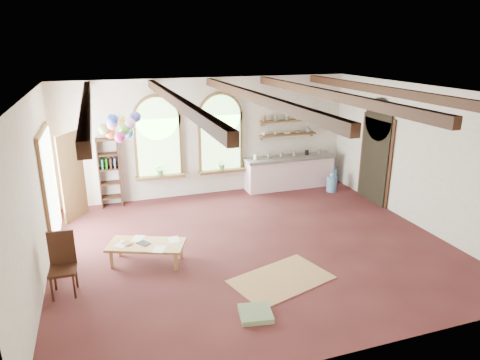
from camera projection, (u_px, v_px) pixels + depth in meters
name	position (u px, v px, depth m)	size (l,w,h in m)	color
floor	(253.00, 245.00, 9.01)	(8.00, 8.00, 0.00)	#552324
ceiling_beams	(254.00, 97.00, 8.05)	(6.20, 6.80, 0.18)	#3D1F13
window_left	(158.00, 140.00, 11.17)	(1.30, 0.28, 2.20)	brown
window_right	(221.00, 136.00, 11.69)	(1.30, 0.28, 2.20)	brown
left_doorway	(50.00, 187.00, 9.08)	(0.10, 1.90, 2.50)	brown
right_doorway	(375.00, 161.00, 11.22)	(0.10, 1.30, 2.40)	black
kitchen_counter	(289.00, 172.00, 12.44)	(2.68, 0.62, 0.94)	beige
wall_shelf_lower	(288.00, 134.00, 12.27)	(1.70, 0.24, 0.04)	brown
wall_shelf_upper	(288.00, 121.00, 12.15)	(1.70, 0.24, 0.04)	brown
wall_clock	(326.00, 119.00, 12.61)	(0.32, 0.32, 0.04)	black
bookshelf	(109.00, 173.00, 10.91)	(0.53, 0.32, 1.80)	#3D1F13
coffee_table	(146.00, 246.00, 8.19)	(1.58, 1.15, 0.41)	tan
side_chair	(64.00, 277.00, 7.21)	(0.46, 0.46, 1.09)	#3D1F13
floor_mat	(281.00, 279.00, 7.71)	(1.74, 1.07, 0.02)	tan
floor_cushion	(256.00, 314.00, 6.68)	(0.49, 0.49, 0.09)	#6D885E
water_jug_a	(332.00, 183.00, 12.19)	(0.29, 0.29, 0.57)	#598FC0
water_jug_b	(332.00, 175.00, 12.95)	(0.30, 0.30, 0.58)	#598FC0
balloon_cluster	(120.00, 126.00, 9.27)	(0.92, 0.92, 1.15)	silver
table_book	(124.00, 245.00, 8.11)	(0.15, 0.22, 0.02)	olive
tablet	(144.00, 243.00, 8.18)	(0.17, 0.25, 0.01)	black
potted_plant_left	(160.00, 170.00, 11.32)	(0.27, 0.23, 0.30)	#598C4C
potted_plant_right	(222.00, 164.00, 11.83)	(0.27, 0.23, 0.30)	#598C4C
shelf_cup_a	(264.00, 134.00, 12.03)	(0.12, 0.10, 0.10)	white
shelf_cup_b	(275.00, 133.00, 12.13)	(0.10, 0.10, 0.09)	beige
shelf_bowl_a	(286.00, 133.00, 12.24)	(0.22, 0.22, 0.05)	beige
shelf_bowl_b	(297.00, 132.00, 12.35)	(0.20, 0.20, 0.06)	#8C664C
shelf_vase	(308.00, 129.00, 12.43)	(0.18, 0.18, 0.19)	slate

